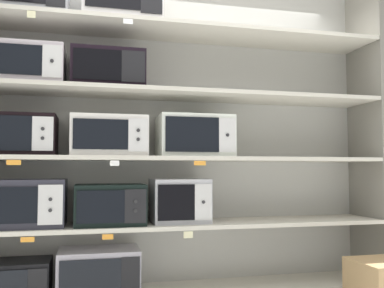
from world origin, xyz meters
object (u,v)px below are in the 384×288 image
Objects in this scene: microwave_7 at (195,136)px; microwave_8 at (28,66)px; microwave_6 at (109,137)px; microwave_1 at (99,272)px; microwave_5 at (23,135)px; microwave_0 at (18,280)px; microwave_9 at (108,71)px; microwave_3 at (110,204)px; microwave_4 at (180,201)px; microwave_2 at (27,203)px; microwave_11 at (122,6)px.

microwave_7 is 1.31m from microwave_8.
microwave_1 is at bearing -179.80° from microwave_6.
microwave_1 is 1.01× the size of microwave_7.
microwave_7 reaches higher than microwave_5.
microwave_1 is (0.54, 0.00, 0.03)m from microwave_0.
microwave_6 is 1.02× the size of microwave_9.
microwave_0 is 0.76× the size of microwave_1.
microwave_0 is at bearing -179.99° from microwave_3.
microwave_5 reaches higher than microwave_3.
microwave_5 is at bearing -179.99° from microwave_4.
microwave_2 is at bearing 179.99° from microwave_4.
microwave_0 is 0.80m from microwave_3.
microwave_9 is at bearing 179.93° from microwave_3.
microwave_3 is 0.88× the size of microwave_7.
microwave_7 is at bearing -0.05° from microwave_11.
microwave_8 is (-0.57, -0.00, 0.49)m from microwave_6.
microwave_6 is at bearing -179.93° from microwave_11.
microwave_3 is 0.50m from microwave_6.
microwave_3 is at bearing 179.99° from microwave_4.
microwave_7 is (0.71, -0.00, 0.99)m from microwave_1.
microwave_3 is at bearing 0.02° from microwave_5.
microwave_11 is (0.65, 0.00, 0.50)m from microwave_8.
microwave_0 is 1.02× the size of microwave_4.
microwave_5 is at bearing -179.97° from microwave_6.
microwave_5 is at bearing -180.00° from microwave_7.
microwave_0 is at bearing -179.70° from microwave_2.
microwave_1 is at bearing -179.96° from microwave_3.
microwave_8 is at bearing 0.32° from microwave_0.
microwave_4 is 1.53m from microwave_11.
microwave_7 reaches higher than microwave_2.
microwave_9 is at bearing 0.02° from microwave_5.
microwave_9 is (-0.55, 0.00, 0.97)m from microwave_4.
microwave_11 reaches higher than microwave_7.
microwave_2 is 0.97× the size of microwave_6.
microwave_9 is at bearing 0.10° from microwave_1.
microwave_3 is 0.94× the size of microwave_9.
microwave_2 is 0.91× the size of microwave_11.
microwave_1 is 1.05× the size of microwave_6.
microwave_4 is 0.93× the size of microwave_5.
microwave_0 is at bearing -179.68° from microwave_8.
microwave_11 is at bearing 179.96° from microwave_4.
microwave_2 is (-0.50, 0.00, 0.50)m from microwave_1.
microwave_6 is at bearing 179.98° from microwave_4.
microwave_8 is 0.82m from microwave_11.
microwave_8 reaches higher than microwave_5.
microwave_6 is at bearing 179.97° from microwave_7.
microwave_11 is at bearing 0.13° from microwave_1.
microwave_0 is 2.11m from microwave_11.
microwave_2 is at bearing 179.98° from microwave_3.
microwave_7 is 1.13× the size of microwave_8.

